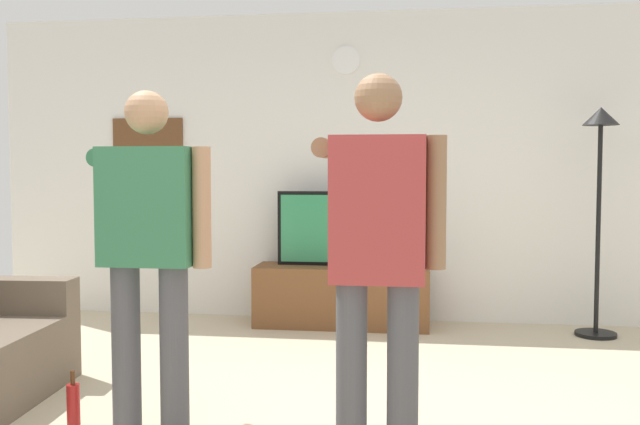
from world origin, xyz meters
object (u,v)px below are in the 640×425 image
object	(u,v)px
floor_lamp	(600,173)
television	(343,229)
tv_stand	(342,296)
beverage_bottle	(73,406)
wall_clock	(346,60)
person_standing_nearer_lamp	(149,242)
framed_picture	(148,152)
person_standing_nearer_couch	(378,246)

from	to	relation	value
floor_lamp	television	bearing A→B (deg)	176.50
tv_stand	beverage_bottle	world-z (taller)	tv_stand
wall_clock	person_standing_nearer_lamp	bearing A→B (deg)	-103.01
television	framed_picture	size ratio (longest dim) A/B	1.69
framed_picture	beverage_bottle	bearing A→B (deg)	-75.77
framed_picture	floor_lamp	bearing A→B (deg)	-5.52
television	floor_lamp	xyz separation A→B (m)	(2.05, -0.13, 0.47)
television	beverage_bottle	distance (m)	2.91
beverage_bottle	tv_stand	bearing A→B (deg)	66.79
framed_picture	floor_lamp	xyz separation A→B (m)	(3.86, -0.37, -0.19)
tv_stand	wall_clock	bearing A→B (deg)	90.00
floor_lamp	person_standing_nearer_couch	xyz separation A→B (m)	(-1.59, -2.66, -0.31)
television	person_standing_nearer_couch	world-z (taller)	person_standing_nearer_couch
framed_picture	person_standing_nearer_lamp	size ratio (longest dim) A/B	0.39
wall_clock	framed_picture	world-z (taller)	wall_clock
floor_lamp	framed_picture	bearing A→B (deg)	174.48
tv_stand	beverage_bottle	size ratio (longest dim) A/B	4.78
tv_stand	wall_clock	distance (m)	2.04
person_standing_nearer_lamp	framed_picture	bearing A→B (deg)	111.79
framed_picture	person_standing_nearer_couch	distance (m)	3.83
tv_stand	floor_lamp	size ratio (longest dim) A/B	0.81
beverage_bottle	wall_clock	bearing A→B (deg)	68.94
television	wall_clock	world-z (taller)	wall_clock
television	person_standing_nearer_lamp	size ratio (longest dim) A/B	0.66
television	framed_picture	xyz separation A→B (m)	(-1.82, 0.25, 0.66)
tv_stand	person_standing_nearer_couch	distance (m)	2.87
tv_stand	floor_lamp	world-z (taller)	floor_lamp
tv_stand	beverage_bottle	bearing A→B (deg)	-113.21
tv_stand	beverage_bottle	xyz separation A→B (m)	(-1.10, -2.55, -0.13)
person_standing_nearer_couch	person_standing_nearer_lamp	bearing A→B (deg)	172.10
wall_clock	person_standing_nearer_lamp	distance (m)	3.23
person_standing_nearer_couch	beverage_bottle	size ratio (longest dim) A/B	5.68
television	person_standing_nearer_couch	distance (m)	2.83
beverage_bottle	floor_lamp	bearing A→B (deg)	38.23
floor_lamp	person_standing_nearer_lamp	xyz separation A→B (m)	(-2.71, -2.51, -0.33)
wall_clock	framed_picture	distance (m)	1.98
wall_clock	television	bearing A→B (deg)	-90.00
framed_picture	person_standing_nearer_lamp	world-z (taller)	framed_picture
wall_clock	floor_lamp	xyz separation A→B (m)	(2.05, -0.37, -0.98)
television	person_standing_nearer_lamp	distance (m)	2.72
wall_clock	person_standing_nearer_couch	bearing A→B (deg)	-81.50
person_standing_nearer_couch	tv_stand	bearing A→B (deg)	99.39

